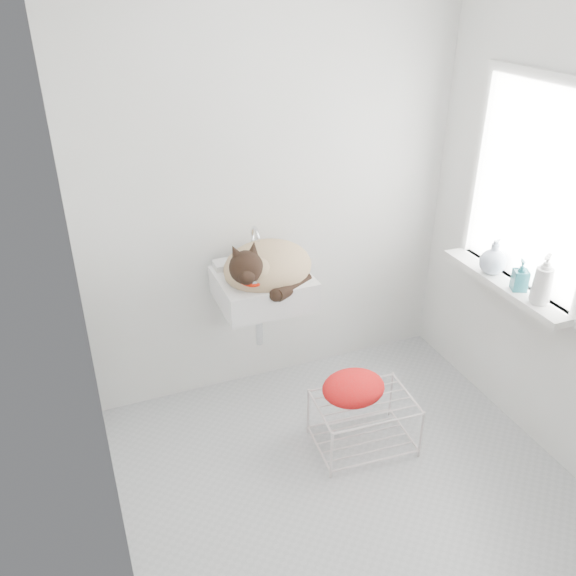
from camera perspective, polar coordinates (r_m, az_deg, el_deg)
name	(u,v)px	position (r m, az deg, el deg)	size (l,w,h in m)	color
floor	(345,477)	(3.23, 5.44, -17.54)	(2.20, 2.00, 0.02)	#A4A7AA
back_wall	(274,186)	(3.34, -1.39, 9.76)	(2.20, 0.02, 2.50)	white
right_wall	(564,221)	(3.14, 24.85, 5.85)	(0.02, 2.00, 2.50)	white
left_wall	(83,307)	(2.24, -19.00, -1.76)	(0.02, 2.00, 2.50)	white
window_glass	(535,188)	(3.23, 22.57, 8.79)	(0.01, 0.80, 1.00)	white
window_frame	(533,189)	(3.22, 22.38, 8.77)	(0.04, 0.90, 1.10)	white
windowsill	(505,284)	(3.37, 20.03, 0.38)	(0.16, 0.88, 0.04)	white
sink	(263,275)	(3.22, -2.42, 1.25)	(0.50, 0.43, 0.20)	white
faucet	(251,239)	(3.31, -3.52, 4.73)	(0.18, 0.13, 0.18)	silver
cat	(266,269)	(3.19, -2.15, 1.82)	(0.57, 0.51, 0.32)	tan
wire_rack	(363,423)	(3.32, 7.20, -12.69)	(0.50, 0.35, 0.30)	silver
towel	(353,394)	(3.20, 6.24, -10.08)	(0.34, 0.24, 0.14)	#FC0506
bottle_a	(538,303)	(3.20, 22.80, -1.30)	(0.09, 0.09, 0.22)	white
bottle_b	(518,290)	(3.29, 21.11, -0.14)	(0.07, 0.07, 0.16)	#226771
bottle_c	(491,272)	(3.43, 18.83, 1.43)	(0.14, 0.14, 0.19)	silver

